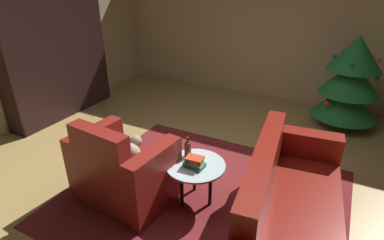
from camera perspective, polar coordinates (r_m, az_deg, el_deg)
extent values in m
plane|color=#A7864D|center=(3.75, 2.34, -9.93)|extent=(7.39, 7.39, 0.00)
cube|color=tan|center=(5.92, 15.38, 16.08)|extent=(6.28, 0.06, 2.55)
cube|color=tan|center=(5.26, -30.53, 12.37)|extent=(0.06, 5.95, 2.55)
cube|color=maroon|center=(3.41, 2.22, -14.08)|extent=(2.85, 2.48, 0.01)
cube|color=black|center=(5.27, -23.19, 11.86)|extent=(0.03, 1.85, 2.20)
cube|color=black|center=(5.99, -17.60, 14.17)|extent=(0.35, 0.02, 2.20)
cube|color=black|center=(5.71, -22.39, 1.39)|extent=(0.32, 1.80, 0.03)
cube|color=black|center=(5.59, -23.01, 4.76)|extent=(0.32, 1.80, 0.03)
cube|color=black|center=(5.48, -23.66, 8.29)|extent=(0.32, 1.80, 0.02)
cube|color=black|center=(5.39, -24.34, 11.94)|extent=(0.32, 1.80, 0.02)
cube|color=black|center=(5.33, -25.07, 15.68)|extent=(0.32, 1.80, 0.02)
cube|color=black|center=(5.30, -25.83, 19.49)|extent=(0.32, 1.80, 0.02)
cube|color=black|center=(5.59, -24.42, 7.83)|extent=(0.05, 0.93, 0.58)
cube|color=black|center=(5.58, -24.25, 7.80)|extent=(0.03, 0.96, 0.61)
cube|color=teal|center=(6.22, -17.23, 5.39)|extent=(0.23, 0.04, 0.23)
cube|color=purple|center=(6.20, -17.76, 5.58)|extent=(0.17, 0.03, 0.29)
cube|color=#418849|center=(6.17, -17.99, 5.34)|extent=(0.19, 0.04, 0.27)
cube|color=#267535|center=(6.12, -18.03, 5.22)|extent=(0.25, 0.03, 0.28)
cube|color=gold|center=(6.10, -18.49, 5.14)|extent=(0.20, 0.04, 0.29)
cube|color=orange|center=(6.09, -18.79, 4.95)|extent=(0.19, 0.03, 0.27)
cube|color=navy|center=(6.05, -18.92, 4.55)|extent=(0.23, 0.05, 0.22)
cube|color=orange|center=(6.04, -19.25, 4.30)|extent=(0.21, 0.03, 0.19)
cube|color=#16537F|center=(5.99, -19.39, 4.31)|extent=(0.26, 0.05, 0.23)
cube|color=#814CA3|center=(5.97, -18.96, 15.58)|extent=(0.16, 0.05, 0.31)
cube|color=#453A31|center=(5.92, -19.19, 15.47)|extent=(0.19, 0.04, 0.30)
cube|color=#16469A|center=(5.90, -19.44, 15.36)|extent=(0.20, 0.03, 0.30)
cube|color=#1F699A|center=(5.85, -19.46, 15.22)|extent=(0.26, 0.03, 0.29)
cube|color=#367335|center=(5.83, -19.88, 15.24)|extent=(0.24, 0.03, 0.31)
cube|color=#244B8E|center=(5.81, -20.24, 14.87)|extent=(0.21, 0.03, 0.25)
cube|color=#432633|center=(5.77, -20.44, 14.64)|extent=(0.25, 0.05, 0.23)
cube|color=#338A3D|center=(5.73, -20.90, 14.70)|extent=(0.24, 0.05, 0.26)
cube|color=#BAAF8C|center=(5.70, -21.34, 14.55)|extent=(0.22, 0.03, 0.26)
cube|color=gold|center=(5.92, -19.02, 19.05)|extent=(0.22, 0.04, 0.30)
cube|color=#4F322F|center=(5.91, -19.55, 18.88)|extent=(0.16, 0.04, 0.28)
cube|color=#BFB28C|center=(5.88, -19.78, 18.44)|extent=(0.17, 0.05, 0.21)
cube|color=red|center=(5.83, -19.93, 18.34)|extent=(0.23, 0.04, 0.20)
cube|color=#482D24|center=(5.80, -20.31, 18.36)|extent=(0.22, 0.04, 0.23)
cube|color=#8851A6|center=(5.75, -20.62, 18.57)|extent=(0.26, 0.04, 0.29)
cube|color=maroon|center=(3.36, -12.30, -10.66)|extent=(0.72, 0.76, 0.44)
cube|color=maroon|center=(2.97, -16.78, -5.91)|extent=(0.67, 0.21, 0.49)
cube|color=maroon|center=(3.05, -6.93, -11.31)|extent=(0.23, 0.71, 0.71)
cube|color=maroon|center=(3.56, -17.25, -6.55)|extent=(0.23, 0.71, 0.71)
ellipsoid|color=gray|center=(3.22, -11.65, -5.77)|extent=(0.30, 0.21, 0.18)
sphere|color=gray|center=(3.28, -10.43, -3.94)|extent=(0.13, 0.13, 0.13)
cube|color=maroon|center=(2.97, 18.13, -17.94)|extent=(0.95, 1.69, 0.38)
cube|color=maroon|center=(2.70, 12.99, -9.97)|extent=(0.35, 1.62, 0.50)
cube|color=maroon|center=(3.62, 19.60, -6.71)|extent=(0.79, 0.28, 0.66)
cylinder|color=black|center=(3.18, 3.41, -12.51)|extent=(0.04, 0.04, 0.43)
cylinder|color=black|center=(3.37, 0.47, -10.00)|extent=(0.04, 0.04, 0.43)
cylinder|color=black|center=(3.16, -1.90, -12.78)|extent=(0.04, 0.04, 0.43)
cylinder|color=silver|center=(3.10, 0.65, -8.41)|extent=(0.61, 0.61, 0.02)
cube|color=#357757|center=(3.06, 0.44, -8.47)|extent=(0.21, 0.15, 0.03)
cube|color=#367D4D|center=(3.04, 0.50, -8.13)|extent=(0.21, 0.13, 0.02)
cube|color=#41774E|center=(3.02, 0.33, -7.89)|extent=(0.17, 0.13, 0.02)
cube|color=red|center=(3.02, 0.47, -7.51)|extent=(0.16, 0.13, 0.02)
cube|color=#BC3D1C|center=(3.00, 0.51, -7.17)|extent=(0.18, 0.13, 0.02)
cylinder|color=#5E2D19|center=(3.17, -0.79, -5.50)|extent=(0.07, 0.07, 0.17)
cylinder|color=#5E2D19|center=(3.12, -0.80, -3.71)|extent=(0.03, 0.03, 0.06)
cylinder|color=brown|center=(5.38, 26.07, 0.00)|extent=(0.08, 0.08, 0.16)
cone|color=#1D6F30|center=(5.27, 26.75, 3.21)|extent=(0.96, 0.96, 0.49)
cone|color=#1D6F30|center=(5.15, 27.56, 6.98)|extent=(0.86, 0.86, 0.49)
cone|color=#1D6F30|center=(5.06, 28.41, 10.90)|extent=(0.76, 0.76, 0.49)
sphere|color=yellow|center=(5.30, 30.50, 11.85)|extent=(0.07, 0.07, 0.07)
sphere|color=red|center=(4.97, 23.83, 2.88)|extent=(0.08, 0.08, 0.08)
sphere|color=red|center=(5.13, 31.59, 9.42)|extent=(0.05, 0.05, 0.05)
sphere|color=blue|center=(4.79, 27.58, 9.23)|extent=(0.05, 0.05, 0.05)
sphere|color=blue|center=(5.05, 31.36, 6.57)|extent=(0.07, 0.07, 0.07)
sphere|color=blue|center=(5.20, 25.10, 10.61)|extent=(0.07, 0.07, 0.07)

